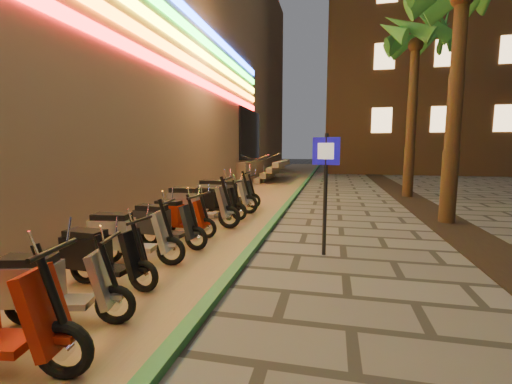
% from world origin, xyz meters
% --- Properties ---
extents(ground, '(120.00, 120.00, 0.00)m').
position_xyz_m(ground, '(0.00, 0.00, 0.00)').
color(ground, '#474442').
rests_on(ground, ground).
extents(parking_strip, '(3.40, 60.00, 0.01)m').
position_xyz_m(parking_strip, '(-2.60, 10.00, 0.01)').
color(parking_strip, '#8C7251').
rests_on(parking_strip, ground).
extents(green_curb, '(0.18, 60.00, 0.10)m').
position_xyz_m(green_curb, '(-0.90, 10.00, 0.05)').
color(green_curb, '#296F38').
rests_on(green_curb, ground).
extents(planting_strip, '(1.20, 40.00, 0.02)m').
position_xyz_m(planting_strip, '(3.60, 5.00, 0.01)').
color(planting_strip, black).
rests_on(planting_strip, ground).
extents(apartment_block, '(18.00, 16.06, 25.00)m').
position_xyz_m(apartment_block, '(9.00, 32.00, 12.50)').
color(apartment_block, brown).
rests_on(apartment_block, ground).
extents(palm_d, '(2.97, 3.02, 7.16)m').
position_xyz_m(palm_d, '(3.60, 12.00, 5.94)').
color(palm_d, '#472D19').
rests_on(palm_d, ground).
extents(pedestrian_sign, '(0.49, 0.13, 2.24)m').
position_xyz_m(pedestrian_sign, '(0.47, 3.45, 1.45)').
color(pedestrian_sign, black).
rests_on(pedestrian_sign, ground).
extents(scooter_4, '(1.49, 0.72, 1.05)m').
position_xyz_m(scooter_4, '(-2.44, 0.18, 0.46)').
color(scooter_4, black).
rests_on(scooter_4, ground).
extents(scooter_5, '(1.51, 0.53, 1.06)m').
position_xyz_m(scooter_5, '(-2.63, 1.26, 0.46)').
color(scooter_5, black).
rests_on(scooter_5, ground).
extents(scooter_6, '(1.63, 0.64, 1.15)m').
position_xyz_m(scooter_6, '(-2.81, 2.19, 0.50)').
color(scooter_6, black).
rests_on(scooter_6, ground).
extents(scooter_7, '(1.57, 0.57, 1.10)m').
position_xyz_m(scooter_7, '(-2.71, 3.26, 0.48)').
color(scooter_7, black).
rests_on(scooter_7, ground).
extents(scooter_8, '(1.48, 0.52, 1.05)m').
position_xyz_m(scooter_8, '(-2.79, 4.13, 0.45)').
color(scooter_8, black).
rests_on(scooter_8, ground).
extents(scooter_9, '(1.84, 0.65, 1.30)m').
position_xyz_m(scooter_9, '(-2.75, 5.05, 0.57)').
color(scooter_9, black).
rests_on(scooter_9, ground).
extents(scooter_10, '(1.59, 0.72, 1.12)m').
position_xyz_m(scooter_10, '(-2.64, 6.22, 0.49)').
color(scooter_10, black).
rests_on(scooter_10, ground).
extents(scooter_11, '(1.84, 0.65, 1.31)m').
position_xyz_m(scooter_11, '(-2.74, 7.04, 0.57)').
color(scooter_11, black).
rests_on(scooter_11, ground).
extents(scooter_12, '(1.61, 0.65, 1.13)m').
position_xyz_m(scooter_12, '(-2.69, 8.14, 0.49)').
color(scooter_12, black).
rests_on(scooter_12, ground).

